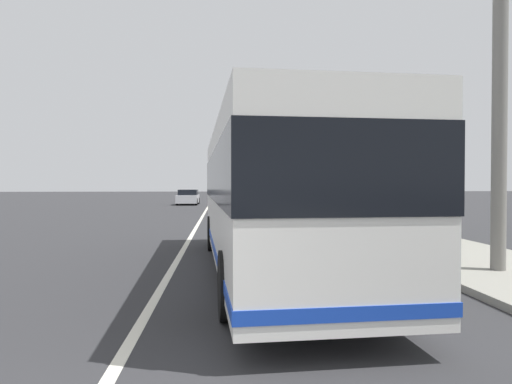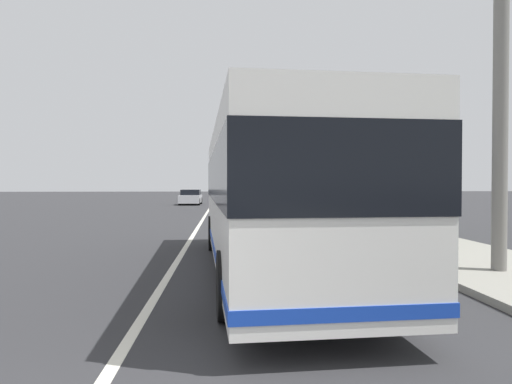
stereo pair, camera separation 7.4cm
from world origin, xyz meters
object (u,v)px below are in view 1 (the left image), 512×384
coach_bus (269,192)px  utility_pole (500,95)px  car_oncoming (232,202)px  roadside_tree_far_block (340,155)px  roadside_tree_mid_block (387,129)px  car_far_distant (188,197)px

coach_bus → utility_pole: utility_pole is taller
car_oncoming → roadside_tree_far_block: roadside_tree_far_block is taller
coach_bus → roadside_tree_mid_block: size_ratio=1.93×
coach_bus → car_far_distant: bearing=4.3°
car_oncoming → car_far_distant: bearing=17.8°
car_far_distant → car_oncoming: car_oncoming is taller
car_far_distant → car_oncoming: size_ratio=0.96×
roadside_tree_mid_block → roadside_tree_far_block: roadside_tree_mid_block is taller
coach_bus → car_oncoming: bearing=-2.2°
roadside_tree_mid_block → car_far_distant: bearing=18.7°
car_oncoming → coach_bus: bearing=178.6°
utility_pole → roadside_tree_mid_block: bearing=-0.1°
car_far_distant → roadside_tree_far_block: (-18.85, -9.33, 2.81)m
car_far_distant → roadside_tree_far_block: bearing=27.4°
car_oncoming → utility_pole: (-22.29, -5.08, 3.10)m
car_far_distant → roadside_tree_mid_block: roadside_tree_mid_block is taller
car_oncoming → roadside_tree_mid_block: 17.04m
car_oncoming → utility_pole: 23.07m
coach_bus → utility_pole: (-0.88, -4.75, 2.03)m
coach_bus → utility_pole: size_ratio=1.40×
roadside_tree_mid_block → roadside_tree_far_block: size_ratio=1.08×
roadside_tree_mid_block → coach_bus: bearing=138.9°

